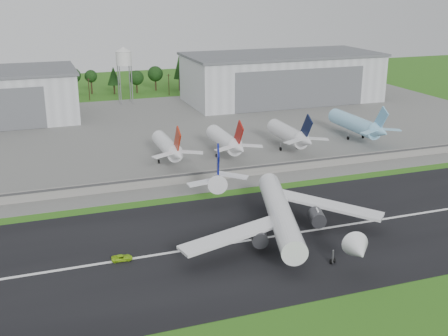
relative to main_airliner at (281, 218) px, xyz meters
name	(u,v)px	position (x,y,z in m)	size (l,w,h in m)	color
ground	(290,254)	(-2.06, -9.58, -4.89)	(600.00, 600.00, 0.00)	#296918
runway	(272,237)	(-2.06, 0.42, -4.84)	(320.00, 60.00, 0.10)	black
runway_centerline	(272,237)	(-2.06, 0.42, -4.78)	(220.00, 1.00, 0.02)	white
apron	(165,132)	(-2.06, 110.42, -4.84)	(320.00, 150.00, 0.10)	slate
blast_fence	(214,175)	(-2.06, 45.40, -3.09)	(240.00, 0.61, 3.50)	gray
hangar_east	(282,77)	(72.94, 155.34, 7.73)	(102.00, 47.00, 25.20)	silver
water_tower	(124,56)	(-7.06, 175.42, 19.66)	(8.40, 8.40, 29.40)	#99999E
utility_poles	(130,98)	(-2.06, 190.42, -4.89)	(230.00, 3.00, 12.00)	black
treeline	(126,93)	(-2.06, 205.42, -4.89)	(320.00, 16.00, 22.00)	black
main_airliner	(281,218)	(0.00, 0.00, 0.00)	(54.84, 58.12, 18.17)	white
ground_vehicle	(122,258)	(-39.37, 0.35, -4.13)	(2.20, 4.77, 1.33)	#9CD819
parked_jet_red_a	(169,147)	(-11.28, 66.95, 1.09)	(7.36, 31.29, 16.47)	white
parked_jet_red_b	(227,141)	(10.08, 66.98, 1.27)	(7.36, 31.29, 16.67)	white
parked_jet_navy	(291,135)	(35.56, 67.00, 1.39)	(7.36, 31.29, 16.80)	silver
parked_jet_skyblue	(358,125)	(67.72, 72.02, 1.49)	(7.36, 37.29, 16.95)	#8ECFF5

